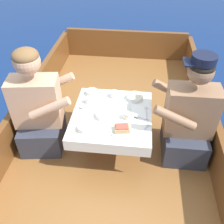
{
  "coord_description": "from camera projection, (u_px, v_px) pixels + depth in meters",
  "views": [
    {
      "loc": [
        0.19,
        -1.75,
        2.01
      ],
      "look_at": [
        0.0,
        -0.13,
        0.67
      ],
      "focal_mm": 40.0,
      "sensor_mm": 36.0,
      "label": 1
    }
  ],
  "objects": [
    {
      "name": "gunwale_starboard",
      "position": [
        210.0,
        129.0,
        2.28
      ],
      "size": [
        0.06,
        3.44,
        0.35
      ],
      "primitive_type": "cube",
      "color": "brown",
      "rests_on": "boat_deck"
    },
    {
      "name": "coffee_cup_starboard",
      "position": [
        115.0,
        94.0,
        2.29
      ],
      "size": [
        0.1,
        0.07,
        0.06
      ],
      "color": "silver",
      "rests_on": "cockpit_table"
    },
    {
      "name": "ground_plane",
      "position": [
        113.0,
        153.0,
        2.64
      ],
      "size": [
        60.0,
        60.0,
        0.0
      ],
      "primitive_type": "plane",
      "color": "navy"
    },
    {
      "name": "bowl_starboard_near",
      "position": [
        135.0,
        97.0,
        2.28
      ],
      "size": [
        0.15,
        0.15,
        0.04
      ],
      "color": "silver",
      "rests_on": "cockpit_table"
    },
    {
      "name": "utensil_spoon_port",
      "position": [
        146.0,
        111.0,
        2.15
      ],
      "size": [
        0.04,
        0.17,
        0.01
      ],
      "rotation": [
        0.0,
        0.0,
        1.63
      ],
      "color": "silver",
      "rests_on": "cockpit_table"
    },
    {
      "name": "tin_can",
      "position": [
        127.0,
        116.0,
        2.06
      ],
      "size": [
        0.07,
        0.07,
        0.05
      ],
      "color": "silver",
      "rests_on": "cockpit_table"
    },
    {
      "name": "sandwich",
      "position": [
        122.0,
        128.0,
        1.94
      ],
      "size": [
        0.13,
        0.1,
        0.05
      ],
      "rotation": [
        0.0,
        0.0,
        0.18
      ],
      "color": "tan",
      "rests_on": "plate_sandwich"
    },
    {
      "name": "person_port",
      "position": [
        39.0,
        110.0,
        2.16
      ],
      "size": [
        0.56,
        0.51,
        0.96
      ],
      "rotation": [
        0.0,
        0.0,
        0.15
      ],
      "color": "#333847",
      "rests_on": "boat_deck"
    },
    {
      "name": "utensil_fork_port",
      "position": [
        141.0,
        120.0,
        2.06
      ],
      "size": [
        0.16,
        0.1,
        0.0
      ],
      "rotation": [
        0.0,
        0.0,
        2.6
      ],
      "color": "silver",
      "rests_on": "cockpit_table"
    },
    {
      "name": "gunwale_port",
      "position": [
        23.0,
        115.0,
        2.43
      ],
      "size": [
        0.06,
        3.44,
        0.35
      ],
      "primitive_type": "cube",
      "color": "brown",
      "rests_on": "boat_deck"
    },
    {
      "name": "bow_coaming",
      "position": [
        126.0,
        44.0,
        3.64
      ],
      "size": [
        1.72,
        0.06,
        0.4
      ],
      "primitive_type": "cube",
      "color": "brown",
      "rests_on": "boat_deck"
    },
    {
      "name": "coffee_cup_port",
      "position": [
        89.0,
        100.0,
        2.22
      ],
      "size": [
        0.09,
        0.06,
        0.06
      ],
      "color": "silver",
      "rests_on": "cockpit_table"
    },
    {
      "name": "plate_sandwich",
      "position": [
        122.0,
        131.0,
        1.95
      ],
      "size": [
        0.19,
        0.19,
        0.01
      ],
      "color": "silver",
      "rests_on": "cockpit_table"
    },
    {
      "name": "utensil_spoon_center",
      "position": [
        146.0,
        128.0,
        1.98
      ],
      "size": [
        0.1,
        0.16,
        0.01
      ],
      "rotation": [
        0.0,
        0.0,
        1.08
      ],
      "color": "silver",
      "rests_on": "cockpit_table"
    },
    {
      "name": "person_starboard",
      "position": [
        188.0,
        120.0,
        2.07
      ],
      "size": [
        0.52,
        0.44,
        0.97
      ],
      "rotation": [
        0.0,
        0.0,
        3.15
      ],
      "color": "#333847",
      "rests_on": "boat_deck"
    },
    {
      "name": "utensil_knife_starboard",
      "position": [
        139.0,
        117.0,
        2.08
      ],
      "size": [
        0.16,
        0.07,
        0.0
      ],
      "rotation": [
        0.0,
        0.0,
        2.8
      ],
      "color": "silver",
      "rests_on": "cockpit_table"
    },
    {
      "name": "utensil_fork_starboard",
      "position": [
        86.0,
        109.0,
        2.17
      ],
      "size": [
        0.17,
        0.03,
        0.0
      ],
      "rotation": [
        0.0,
        0.0,
        3.07
      ],
      "color": "silver",
      "rests_on": "cockpit_table"
    },
    {
      "name": "plate_bread",
      "position": [
        122.0,
        108.0,
        2.18
      ],
      "size": [
        0.16,
        0.16,
        0.01
      ],
      "color": "silver",
      "rests_on": "cockpit_table"
    },
    {
      "name": "bowl_port_near",
      "position": [
        85.0,
        128.0,
        1.96
      ],
      "size": [
        0.11,
        0.11,
        0.04
      ],
      "color": "silver",
      "rests_on": "cockpit_table"
    },
    {
      "name": "cockpit_table",
      "position": [
        112.0,
        117.0,
        2.15
      ],
      "size": [
        0.67,
        0.72,
        0.38
      ],
      "color": "#B2B2B7",
      "rests_on": "boat_deck"
    },
    {
      "name": "bowl_port_far",
      "position": [
        92.0,
        92.0,
        2.33
      ],
      "size": [
        0.11,
        0.11,
        0.04
      ],
      "color": "silver",
      "rests_on": "cockpit_table"
    },
    {
      "name": "bowl_center_far",
      "position": [
        104.0,
        115.0,
        2.08
      ],
      "size": [
        0.15,
        0.15,
        0.04
      ],
      "color": "silver",
      "rests_on": "cockpit_table"
    },
    {
      "name": "boat_deck",
      "position": [
        113.0,
        145.0,
        2.55
      ],
      "size": [
        1.84,
        3.44,
        0.27
      ],
      "primitive_type": "cube",
      "color": "brown",
      "rests_on": "ground_plane"
    }
  ]
}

